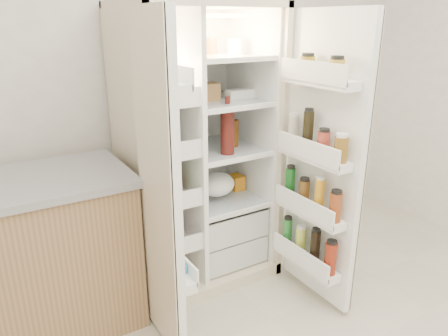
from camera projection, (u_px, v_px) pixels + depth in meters
wall_back at (182, 72)px, 2.98m from camera, size 4.00×0.02×2.70m
refrigerator at (197, 169)px, 2.87m from camera, size 0.92×0.70×1.80m
freezer_door at (161, 193)px, 2.08m from camera, size 0.15×0.40×1.72m
fridge_door at (321, 167)px, 2.49m from camera, size 0.17×0.58×1.72m
kitchen_counter at (16, 262)px, 2.29m from camera, size 1.26×0.67×0.91m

